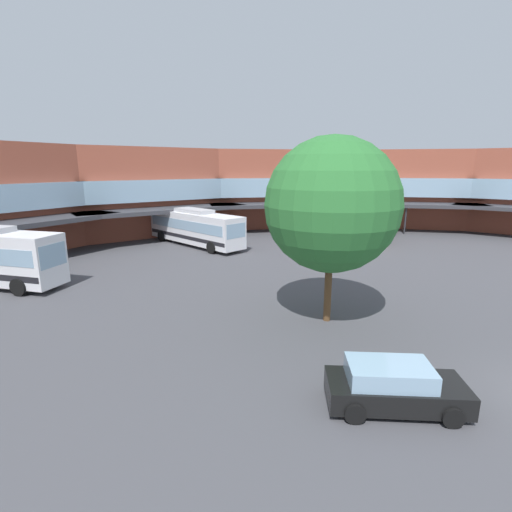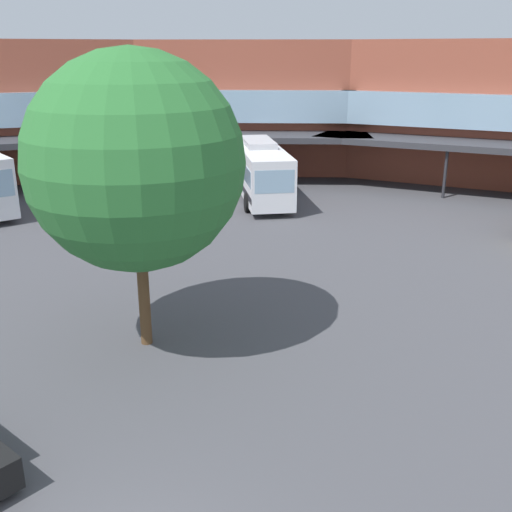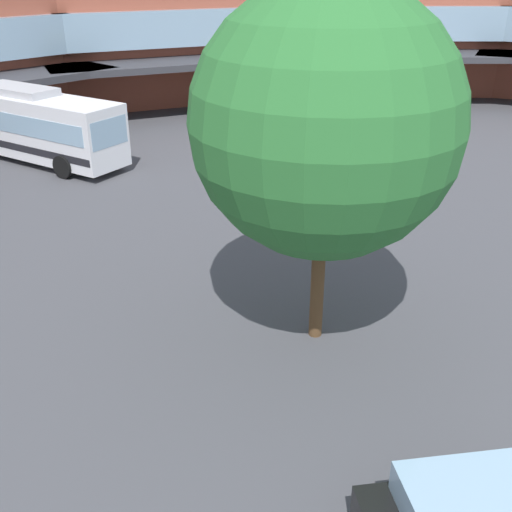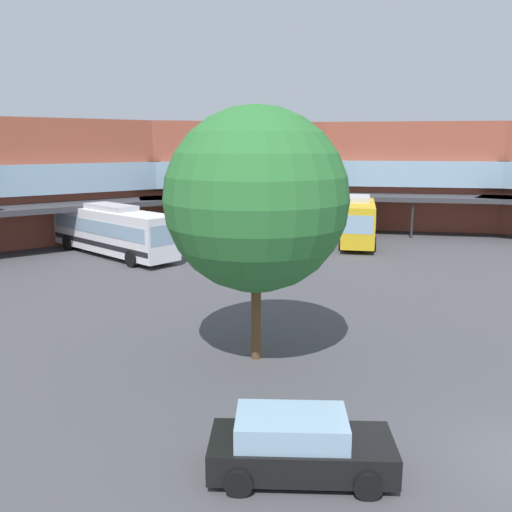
% 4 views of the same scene
% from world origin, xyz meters
% --- Properties ---
extents(station_building, '(86.69, 40.34, 9.71)m').
position_xyz_m(station_building, '(0.00, 27.52, 4.88)').
color(station_building, '#9E4C38').
rests_on(station_building, ground).
extents(bus_3, '(4.68, 12.48, 3.63)m').
position_xyz_m(bus_3, '(1.34, 30.76, 1.84)').
color(bus_3, white).
rests_on(bus_3, ground).
extents(plaza_tree, '(6.52, 6.52, 9.15)m').
position_xyz_m(plaza_tree, '(-1.60, 9.64, 5.89)').
color(plaza_tree, brown).
rests_on(plaza_tree, ground).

